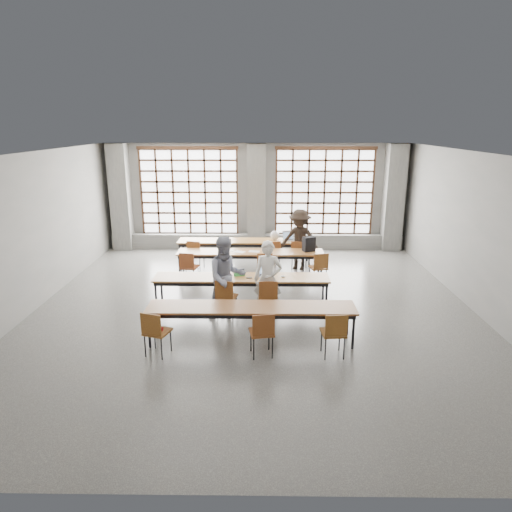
{
  "coord_description": "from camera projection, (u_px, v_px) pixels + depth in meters",
  "views": [
    {
      "loc": [
        0.18,
        -9.74,
        4.09
      ],
      "look_at": [
        0.04,
        0.4,
        1.15
      ],
      "focal_mm": 32.0,
      "sensor_mm": 36.0,
      "label": 1
    }
  ],
  "objects": [
    {
      "name": "paper_sheet_b",
      "position": [
        239.0,
        252.0,
        12.45
      ],
      "size": [
        0.36,
        0.32,
        0.0
      ],
      "primitive_type": "cube",
      "rotation": [
        0.0,
        0.0,
        -0.48
      ],
      "color": "white",
      "rests_on": "desk_row_b"
    },
    {
      "name": "chair_near_right",
      "position": [
        334.0,
        330.0,
        8.16
      ],
      "size": [
        0.45,
        0.46,
        0.88
      ],
      "color": "brown",
      "rests_on": "floor"
    },
    {
      "name": "desk_row_d",
      "position": [
        251.0,
        310.0,
        8.75
      ],
      "size": [
        4.0,
        0.7,
        0.73
      ],
      "color": "brown",
      "rests_on": "floor"
    },
    {
      "name": "paper_sheet_c",
      "position": [
        254.0,
        251.0,
        12.49
      ],
      "size": [
        0.33,
        0.26,
        0.0
      ],
      "primitive_type": "cube",
      "rotation": [
        0.0,
        0.0,
        -0.18
      ],
      "color": "silver",
      "rests_on": "desk_row_b"
    },
    {
      "name": "plastic_bag",
      "position": [
        275.0,
        235.0,
        13.69
      ],
      "size": [
        0.3,
        0.27,
        0.29
      ],
      "primitive_type": "ellipsoid",
      "rotation": [
        0.0,
        0.0,
        -0.26
      ],
      "color": "silver",
      "rests_on": "desk_row_a"
    },
    {
      "name": "window_left",
      "position": [
        189.0,
        192.0,
        15.2
      ],
      "size": [
        3.32,
        0.12,
        3.0
      ],
      "color": "white",
      "rests_on": "wall_back"
    },
    {
      "name": "desk_row_c",
      "position": [
        241.0,
        279.0,
        10.44
      ],
      "size": [
        4.0,
        0.7,
        0.73
      ],
      "color": "brown",
      "rests_on": "floor"
    },
    {
      "name": "chair_mid_left",
      "position": [
        188.0,
        265.0,
        11.97
      ],
      "size": [
        0.49,
        0.5,
        0.88
      ],
      "color": "brown",
      "rests_on": "floor"
    },
    {
      "name": "student_female",
      "position": [
        227.0,
        277.0,
        9.9
      ],
      "size": [
        1.04,
        0.92,
        1.79
      ],
      "primitive_type": "imported",
      "rotation": [
        0.0,
        0.0,
        0.32
      ],
      "color": "#181F48",
      "rests_on": "floor"
    },
    {
      "name": "green_box",
      "position": [
        239.0,
        274.0,
        10.49
      ],
      "size": [
        0.27,
        0.16,
        0.09
      ],
      "primitive_type": "cube",
      "rotation": [
        0.0,
        0.0,
        0.32
      ],
      "color": "green",
      "rests_on": "desk_row_c"
    },
    {
      "name": "chair_mid_centre",
      "position": [
        265.0,
        265.0,
        11.94
      ],
      "size": [
        0.44,
        0.45,
        0.88
      ],
      "color": "maroon",
      "rests_on": "floor"
    },
    {
      "name": "backpack",
      "position": [
        309.0,
        244.0,
        12.47
      ],
      "size": [
        0.37,
        0.31,
        0.4
      ],
      "primitive_type": "cube",
      "rotation": [
        0.0,
        0.0,
        0.41
      ],
      "color": "black",
      "rests_on": "desk_row_b"
    },
    {
      "name": "desk_row_a",
      "position": [
        245.0,
        242.0,
        13.71
      ],
      "size": [
        4.0,
        0.7,
        0.73
      ],
      "color": "brown",
      "rests_on": "floor"
    },
    {
      "name": "chair_mid_right",
      "position": [
        319.0,
        265.0,
        11.92
      ],
      "size": [
        0.51,
        0.51,
        0.88
      ],
      "color": "brown",
      "rests_on": "floor"
    },
    {
      "name": "chair_near_mid",
      "position": [
        262.0,
        330.0,
        8.18
      ],
      "size": [
        0.49,
        0.49,
        0.88
      ],
      "color": "brown",
      "rests_on": "floor"
    },
    {
      "name": "chair_back_right",
      "position": [
        299.0,
        252.0,
        13.13
      ],
      "size": [
        0.52,
        0.53,
        0.88
      ],
      "color": "brown",
      "rests_on": "floor"
    },
    {
      "name": "chair_near_left",
      "position": [
        155.0,
        329.0,
        8.21
      ],
      "size": [
        0.53,
        0.53,
        0.88
      ],
      "color": "brown",
      "rests_on": "floor"
    },
    {
      "name": "floor",
      "position": [
        254.0,
        309.0,
        10.5
      ],
      "size": [
        11.0,
        11.0,
        0.0
      ],
      "primitive_type": "plane",
      "color": "#4D4D4A",
      "rests_on": "ground"
    },
    {
      "name": "chair_back_left",
      "position": [
        195.0,
        252.0,
        13.16
      ],
      "size": [
        0.5,
        0.51,
        0.88
      ],
      "color": "brown",
      "rests_on": "floor"
    },
    {
      "name": "wall_left",
      "position": [
        28.0,
        234.0,
        10.07
      ],
      "size": [
        0.0,
        11.0,
        11.0
      ],
      "primitive_type": "plane",
      "rotation": [
        1.57,
        0.0,
        1.57
      ],
      "color": "slate",
      "rests_on": "floor"
    },
    {
      "name": "column_right",
      "position": [
        393.0,
        198.0,
        14.96
      ],
      "size": [
        0.6,
        0.55,
        3.5
      ],
      "primitive_type": "cube",
      "color": "#555553",
      "rests_on": "floor"
    },
    {
      "name": "column_left",
      "position": [
        121.0,
        198.0,
        15.08
      ],
      "size": [
        0.6,
        0.55,
        3.5
      ],
      "primitive_type": "cube",
      "color": "#555553",
      "rests_on": "floor"
    },
    {
      "name": "student_back",
      "position": [
        300.0,
        240.0,
        13.15
      ],
      "size": [
        1.29,
        1.01,
        1.76
      ],
      "primitive_type": "imported",
      "rotation": [
        0.0,
        0.0,
        -0.35
      ],
      "color": "black",
      "rests_on": "floor"
    },
    {
      "name": "ceiling",
      "position": [
        254.0,
        153.0,
        9.52
      ],
      "size": [
        11.0,
        11.0,
        0.0
      ],
      "primitive_type": "plane",
      "rotation": [
        3.14,
        0.0,
        0.0
      ],
      "color": "silver",
      "rests_on": "floor"
    },
    {
      "name": "chair_back_mid",
      "position": [
        273.0,
        252.0,
        13.14
      ],
      "size": [
        0.53,
        0.53,
        0.88
      ],
      "color": "brown",
      "rests_on": "floor"
    },
    {
      "name": "desk_row_b",
      "position": [
        250.0,
        254.0,
        12.51
      ],
      "size": [
        4.0,
        0.7,
        0.73
      ],
      "color": "brown",
      "rests_on": "floor"
    },
    {
      "name": "mouse",
      "position": [
        283.0,
        276.0,
        10.39
      ],
      "size": [
        0.11,
        0.09,
        0.04
      ],
      "primitive_type": "ellipsoid",
      "rotation": [
        0.0,
        0.0,
        0.28
      ],
      "color": "silver",
      "rests_on": "desk_row_c"
    },
    {
      "name": "laptop_front",
      "position": [
        266.0,
        273.0,
        10.5
      ],
      "size": [
        0.41,
        0.37,
        0.26
      ],
      "color": "silver",
      "rests_on": "desk_row_c"
    },
    {
      "name": "paper_sheet_a",
      "position": [
        229.0,
        251.0,
        12.55
      ],
      "size": [
        0.36,
        0.33,
        0.0
      ],
      "primitive_type": "cube",
      "rotation": [
        0.0,
        0.0,
        0.49
      ],
      "color": "white",
      "rests_on": "desk_row_b"
    },
    {
      "name": "student_male",
      "position": [
        268.0,
        279.0,
        9.9
      ],
      "size": [
        0.68,
        0.51,
        1.7
      ],
      "primitive_type": "imported",
      "rotation": [
        0.0,
        0.0,
        -0.19
      ],
      "color": "silver",
      "rests_on": "floor"
    },
    {
      "name": "wall_front",
      "position": [
        244.0,
        359.0,
        4.73
      ],
      "size": [
        10.0,
        0.0,
        10.0
      ],
      "primitive_type": "plane",
      "rotation": [
        -1.57,
        0.0,
        0.0
      ],
      "color": "slate",
      "rests_on": "floor"
    },
    {
      "name": "sill_ledge",
      "position": [
        257.0,
        241.0,
        15.52
      ],
      "size": [
        9.8,
        0.35,
        0.5
      ],
      "primitive_type": "cube",
      "color": "#555553",
      "rests_on": "floor"
    },
    {
      "name": "red_pouch",
      "position": [
        157.0,
        329.0,
        8.29
      ],
      "size": [
        0.21,
        0.1,
        0.06
      ],
      "primitive_type": "cube",
      "rotation": [
        0.0,
        0.0,
        -0.08
      ],
      "color": "maroon",
      "rests_on": "chair_near_left"
    },
    {
      "name": "phone",
      "position": [
        249.0,
        278.0,
        10.32
      ],
      "size": [
        0.14,
        0.08,
        0.01
      ],
      "primitive_type": "cube",
      "rotation": [
        0.0,
        0.0,
        0.17
      ],
      "color": "black",
      "rests_on": "desk_row_c"
    },
    {
      "name": "wall_back",
      "position": [
        257.0,
        197.0,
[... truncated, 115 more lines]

